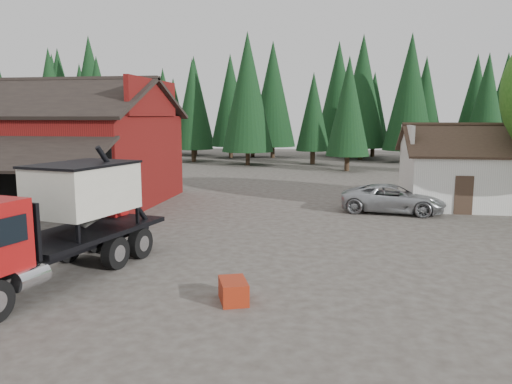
# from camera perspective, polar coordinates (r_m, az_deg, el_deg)

# --- Properties ---
(ground) EXTENTS (120.00, 120.00, 0.00)m
(ground) POSITION_cam_1_polar(r_m,az_deg,el_deg) (17.98, -7.51, -7.57)
(ground) COLOR #413A33
(ground) RESTS_ON ground
(red_barn) EXTENTS (12.80, 13.63, 7.18)m
(red_barn) POSITION_cam_1_polar(r_m,az_deg,el_deg) (30.99, -22.05, 3.76)
(red_barn) COLOR maroon
(red_barn) RESTS_ON ground
(farmhouse) EXTENTS (8.60, 6.42, 4.65)m
(farmhouse) POSITION_cam_1_polar(r_m,az_deg,el_deg) (30.75, 24.15, 1.68)
(farmhouse) COLOR silver
(farmhouse) RESTS_ON ground
(conifer_backdrop) EXTENTS (76.00, 16.00, 16.00)m
(conifer_backdrop) POSITION_cam_1_polar(r_m,az_deg,el_deg) (58.94, 4.26, 3.78)
(conifer_backdrop) COLOR black
(conifer_backdrop) RESTS_ON ground
(near_pine_a) EXTENTS (4.40, 4.40, 11.40)m
(near_pine_a) POSITION_cam_1_polar(r_m,az_deg,el_deg) (52.10, -22.40, 9.56)
(near_pine_a) COLOR #382619
(near_pine_a) RESTS_ON ground
(near_pine_b) EXTENTS (3.96, 3.96, 10.40)m
(near_pine_b) POSITION_cam_1_polar(r_m,az_deg,el_deg) (46.53, 10.53, 9.62)
(near_pine_b) COLOR #382619
(near_pine_b) RESTS_ON ground
(near_pine_d) EXTENTS (5.28, 5.28, 13.40)m
(near_pine_d) POSITION_cam_1_polar(r_m,az_deg,el_deg) (51.37, -0.97, 11.34)
(near_pine_d) COLOR #382619
(near_pine_d) RESTS_ON ground
(feed_truck) EXTENTS (4.35, 9.28, 4.05)m
(feed_truck) POSITION_cam_1_polar(r_m,az_deg,el_deg) (16.30, -22.57, -3.01)
(feed_truck) COLOR black
(feed_truck) RESTS_ON ground
(silver_car) EXTENTS (5.57, 3.17, 1.46)m
(silver_car) POSITION_cam_1_polar(r_m,az_deg,el_deg) (27.02, 15.38, -0.74)
(silver_car) COLOR #ACB0B4
(silver_car) RESTS_ON ground
(equip_box) EXTENTS (1.04, 1.27, 0.60)m
(equip_box) POSITION_cam_1_polar(r_m,az_deg,el_deg) (13.84, -2.60, -11.22)
(equip_box) COLOR maroon
(equip_box) RESTS_ON ground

